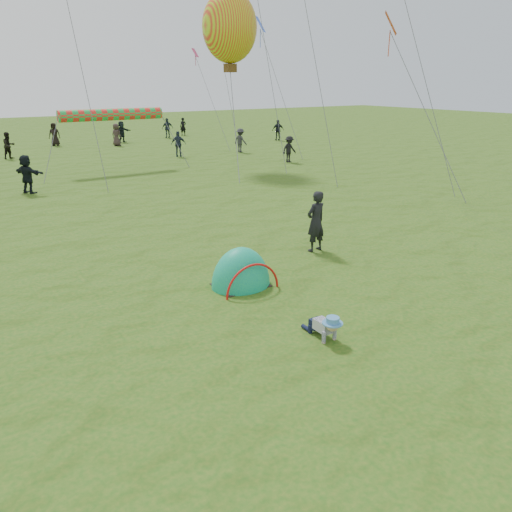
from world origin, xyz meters
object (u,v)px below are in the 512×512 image
popup_tent (241,285)px  standing_adult (316,221)px  crawling_toddler (325,326)px  balloon_kite (230,31)px

popup_tent → standing_adult: size_ratio=1.09×
popup_tent → standing_adult: standing_adult is taller
crawling_toddler → balloon_kite: 22.70m
crawling_toddler → standing_adult: 5.45m
balloon_kite → standing_adult: bearing=-111.7°
popup_tent → standing_adult: bearing=18.3°
balloon_kite → popup_tent: bearing=-119.8°
crawling_toddler → standing_adult: standing_adult is taller
crawling_toddler → popup_tent: (0.02, 3.23, -0.28)m
balloon_kite → crawling_toddler: bearing=-115.6°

